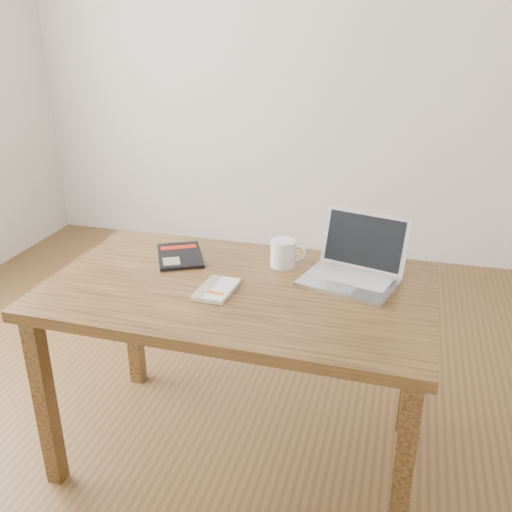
% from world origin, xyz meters
% --- Properties ---
extents(room, '(4.04, 4.04, 2.70)m').
position_xyz_m(room, '(-0.07, 0.00, 1.36)').
color(room, '#52381C').
rests_on(room, ground).
extents(desk, '(1.39, 0.81, 0.75)m').
position_xyz_m(desk, '(0.17, -0.20, 0.66)').
color(desk, '#4E3417').
rests_on(desk, ground).
extents(white_guidebook, '(0.13, 0.20, 0.02)m').
position_xyz_m(white_guidebook, '(0.11, -0.25, 0.76)').
color(white_guidebook, silver).
rests_on(white_guidebook, desk).
extents(black_guidebook, '(0.26, 0.30, 0.01)m').
position_xyz_m(black_guidebook, '(-0.13, -0.00, 0.76)').
color(black_guidebook, black).
rests_on(black_guidebook, desk).
extents(laptop, '(0.39, 0.36, 0.22)m').
position_xyz_m(laptop, '(0.56, -0.03, 0.80)').
color(laptop, silver).
rests_on(laptop, desk).
extents(coffee_mug, '(0.14, 0.10, 0.10)m').
position_xyz_m(coffee_mug, '(0.29, 0.02, 0.80)').
color(coffee_mug, white).
rests_on(coffee_mug, desk).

